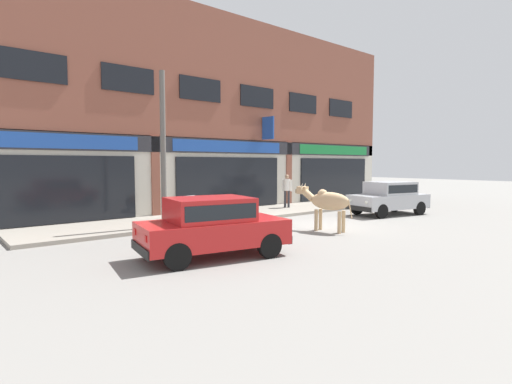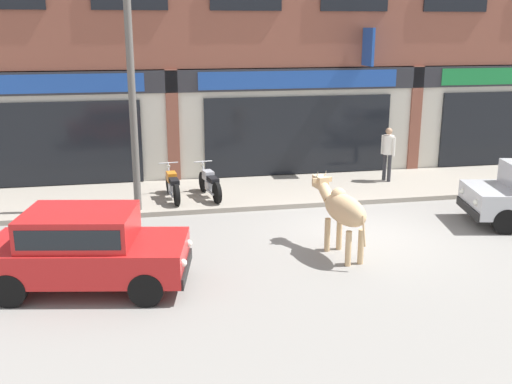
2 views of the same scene
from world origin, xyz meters
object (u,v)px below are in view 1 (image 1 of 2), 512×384
car_1 (212,224)px  utility_pole (163,150)px  cow (327,201)px  car_0 (389,196)px  pedestrian (287,187)px  motorcycle_0 (177,211)px  motorcycle_1 (200,209)px

car_1 → utility_pole: utility_pole is taller
cow → car_0: cow is taller
car_1 → utility_pole: 4.82m
pedestrian → utility_pole: bearing=-168.2°
car_1 → utility_pole: size_ratio=0.73×
cow → utility_pole: size_ratio=0.41×
cow → car_0: bearing=10.8°
motorcycle_0 → pedestrian: bearing=6.5°
cow → car_0: size_ratio=0.56×
cow → utility_pole: 5.77m
motorcycle_0 → motorcycle_1: 0.99m
car_0 → utility_pole: bearing=164.5°
car_1 → utility_pole: (0.93, 4.32, 1.92)m
cow → pedestrian: 6.11m
motorcycle_0 → pedestrian: (6.38, 0.72, 0.60)m
cow → car_0: (5.42, 1.04, -0.19)m
cow → motorcycle_0: (-3.17, 4.48, -0.49)m
car_0 → utility_pole: 10.06m
car_1 → motorcycle_0: bearing=70.1°
car_1 → pedestrian: 10.11m
pedestrian → cow: bearing=-121.6°
car_0 → motorcycle_1: (-7.60, 3.44, -0.30)m
cow → motorcycle_1: bearing=116.0°
motorcycle_0 → motorcycle_1: same height
motorcycle_1 → utility_pole: (-1.91, -0.80, 2.22)m
pedestrian → motorcycle_0: bearing=-173.5°
cow → pedestrian: size_ratio=1.33×
cow → car_1: size_ratio=0.56×
pedestrian → utility_pole: size_ratio=0.31×
car_0 → motorcycle_0: (-8.59, 3.44, -0.30)m
motorcycle_0 → cow: bearing=-54.7°
motorcycle_0 → motorcycle_1: (0.99, -0.01, 0.00)m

